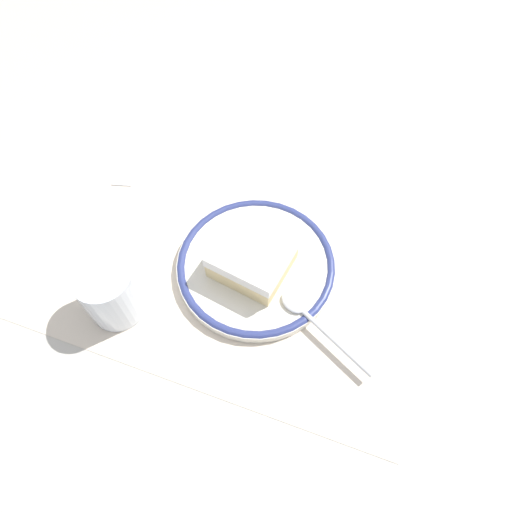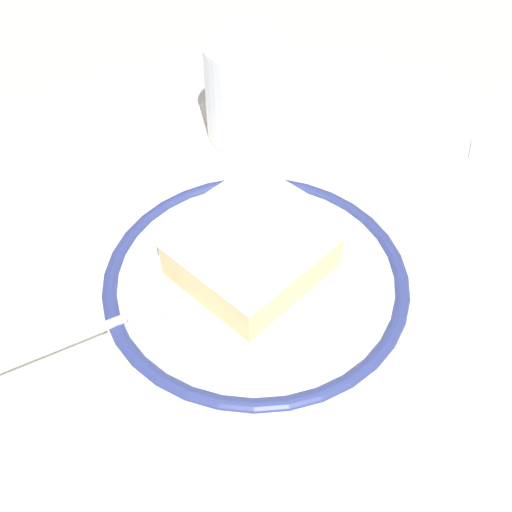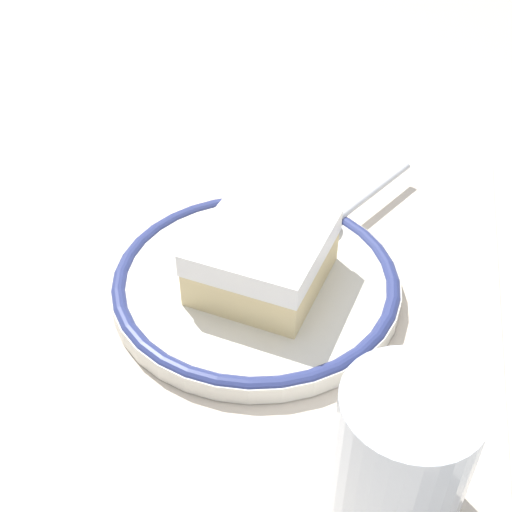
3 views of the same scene
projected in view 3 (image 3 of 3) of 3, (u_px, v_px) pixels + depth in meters
The scene contains 6 objects.
ground_plane at pixel (269, 332), 0.47m from camera, with size 2.40×2.40×0.00m, color #B7B2A8.
placemat at pixel (269, 332), 0.47m from camera, with size 0.54×0.32×0.00m, color beige.
plate at pixel (256, 282), 0.50m from camera, with size 0.22×0.22×0.02m.
cake_slice at pixel (263, 257), 0.48m from camera, with size 0.11×0.10×0.05m.
spoon at pixel (343, 214), 0.55m from camera, with size 0.14×0.08×0.01m.
cup at pixel (400, 460), 0.34m from camera, with size 0.07×0.07×0.09m.
Camera 3 is at (-0.32, -0.07, 0.34)m, focal length 46.56 mm.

